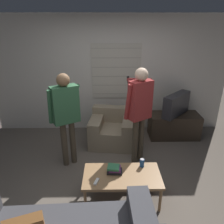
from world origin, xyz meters
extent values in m
plane|color=#665B51|center=(0.00, 0.00, 0.00)|extent=(16.00, 16.00, 0.00)
cube|color=silver|center=(0.00, 2.03, 1.27)|extent=(5.20, 0.06, 2.55)
cube|color=beige|center=(0.15, 1.99, 1.37)|extent=(1.07, 0.02, 1.20)
cube|color=gray|center=(0.15, 1.98, 0.87)|extent=(1.05, 0.00, 0.01)
cube|color=gray|center=(0.15, 1.98, 1.07)|extent=(1.05, 0.00, 0.01)
cube|color=gray|center=(0.15, 1.98, 1.27)|extent=(1.05, 0.00, 0.01)
cube|color=gray|center=(0.15, 1.98, 1.47)|extent=(1.05, 0.00, 0.01)
cube|color=gray|center=(0.15, 1.98, 1.67)|extent=(1.05, 0.00, 0.01)
cube|color=gray|center=(0.15, 1.98, 1.87)|extent=(1.05, 0.00, 0.01)
cube|color=gray|center=(0.06, 1.27, 0.20)|extent=(0.99, 0.87, 0.40)
cube|color=gray|center=(0.09, 1.55, 0.56)|extent=(0.92, 0.31, 0.33)
cube|color=gray|center=(0.38, 1.23, 0.49)|extent=(0.34, 0.79, 0.18)
cube|color=gray|center=(-0.27, 1.31, 0.49)|extent=(0.34, 0.79, 0.18)
cube|color=#9E754C|center=(0.16, -0.27, 0.40)|extent=(1.09, 0.56, 0.04)
cylinder|color=#9E754C|center=(-0.34, -0.03, 0.19)|extent=(0.04, 0.04, 0.38)
cylinder|color=#9E754C|center=(0.66, -0.03, 0.19)|extent=(0.04, 0.04, 0.38)
cylinder|color=#9E754C|center=(-0.34, -0.51, 0.19)|extent=(0.04, 0.04, 0.38)
cylinder|color=#9E754C|center=(0.66, -0.51, 0.19)|extent=(0.04, 0.04, 0.38)
cube|color=#33281E|center=(1.42, 1.55, 0.26)|extent=(1.07, 0.50, 0.53)
cube|color=#2D2D33|center=(1.42, 1.55, 0.76)|extent=(0.70, 0.71, 0.46)
cube|color=#3D4738|center=(1.34, 1.63, 0.76)|extent=(0.48, 0.49, 0.38)
cylinder|color=#4C4233|center=(-0.80, 0.56, 0.42)|extent=(0.10, 0.10, 0.83)
cylinder|color=#4C4233|center=(-0.66, 0.63, 0.42)|extent=(0.10, 0.10, 0.83)
cube|color=#336642|center=(-0.73, 0.59, 1.15)|extent=(0.47, 0.38, 0.62)
sphere|color=#846042|center=(-0.73, 0.59, 1.55)|extent=(0.21, 0.21, 0.21)
cylinder|color=#336642|center=(-0.96, 0.52, 1.13)|extent=(0.14, 0.17, 0.60)
cylinder|color=#336642|center=(-0.66, 0.95, 1.32)|extent=(0.34, 0.54, 0.29)
cube|color=white|center=(-0.79, 1.19, 1.21)|extent=(0.07, 0.08, 0.13)
cylinder|color=#4C4233|center=(0.44, 0.60, 0.44)|extent=(0.10, 0.10, 0.87)
cylinder|color=#4C4233|center=(0.56, 0.67, 0.44)|extent=(0.10, 0.10, 0.87)
cube|color=maroon|center=(0.50, 0.63, 1.20)|extent=(0.43, 0.37, 0.66)
sphere|color=beige|center=(0.50, 0.63, 1.63)|extent=(0.22, 0.22, 0.22)
cylinder|color=maroon|center=(0.29, 0.56, 1.19)|extent=(0.15, 0.17, 0.63)
cylinder|color=maroon|center=(0.51, 1.00, 1.44)|extent=(0.39, 0.57, 0.19)
cube|color=black|center=(0.35, 1.26, 1.38)|extent=(0.06, 0.06, 0.13)
cube|color=black|center=(0.06, -0.21, 0.44)|extent=(0.22, 0.15, 0.04)
cube|color=#75387F|center=(0.06, -0.20, 0.47)|extent=(0.17, 0.16, 0.03)
cube|color=#33754C|center=(0.04, -0.21, 0.50)|extent=(0.18, 0.17, 0.03)
cylinder|color=#194C9E|center=(0.46, -0.08, 0.48)|extent=(0.07, 0.07, 0.12)
cylinder|color=silver|center=(0.46, -0.08, 0.54)|extent=(0.06, 0.06, 0.00)
cube|color=white|center=(-0.19, -0.42, 0.43)|extent=(0.08, 0.14, 0.02)
camera|label=1|loc=(-0.02, -2.73, 2.42)|focal=35.00mm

